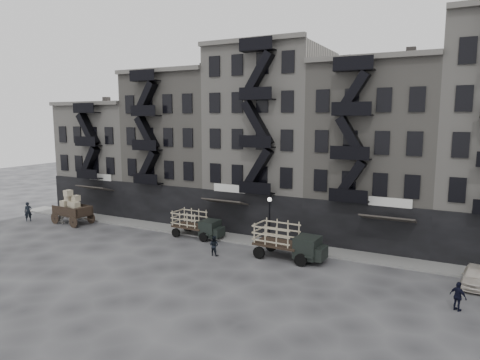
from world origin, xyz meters
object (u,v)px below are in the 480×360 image
at_px(pedestrian_mid, 214,246).
at_px(wagon, 71,204).
at_px(policeman, 458,296).
at_px(horse, 65,216).
at_px(stake_truck_west, 197,222).
at_px(car_east, 475,276).
at_px(pedestrian_west, 28,212).
at_px(stake_truck_east, 288,239).

bearing_deg(pedestrian_mid, wagon, -5.90).
xyz_separation_m(wagon, policeman, (35.08, -4.04, -1.14)).
distance_m(horse, pedestrian_mid, 18.49).
relative_size(horse, wagon, 0.44).
distance_m(horse, stake_truck_west, 14.58).
distance_m(horse, car_east, 36.43).
relative_size(stake_truck_west, pedestrian_west, 2.43).
height_order(car_east, pedestrian_mid, pedestrian_mid).
height_order(horse, stake_truck_east, stake_truck_east).
xyz_separation_m(wagon, pedestrian_west, (-4.87, -1.36, -0.98)).
xyz_separation_m(stake_truck_west, pedestrian_west, (-18.91, -3.01, -0.37)).
xyz_separation_m(horse, policeman, (35.47, -3.55, 0.04)).
relative_size(horse, car_east, 0.50).
bearing_deg(stake_truck_east, policeman, -15.48).
bearing_deg(pedestrian_mid, car_east, -171.38).
bearing_deg(horse, wagon, -52.52).
xyz_separation_m(car_east, pedestrian_west, (-40.90, -1.85, 0.36)).
height_order(stake_truck_east, pedestrian_mid, stake_truck_east).
bearing_deg(wagon, stake_truck_east, 4.43).
bearing_deg(horse, stake_truck_east, -103.61).
bearing_deg(pedestrian_west, car_east, -55.42).
bearing_deg(stake_truck_west, stake_truck_east, -9.25).
relative_size(car_east, policeman, 2.24).
distance_m(pedestrian_west, pedestrian_mid, 22.93).
bearing_deg(stake_truck_east, car_east, 5.89).
bearing_deg(car_east, wagon, -173.99).
relative_size(horse, pedestrian_west, 0.94).
xyz_separation_m(wagon, car_east, (36.03, 0.48, -1.34)).
relative_size(stake_truck_west, policeman, 2.91).
relative_size(stake_truck_east, car_east, 1.49).
bearing_deg(stake_truck_east, horse, -176.31).
xyz_separation_m(stake_truck_east, pedestrian_west, (-28.31, -1.19, -0.57)).
height_order(car_east, pedestrian_west, pedestrian_west).
bearing_deg(stake_truck_west, horse, -169.90).
distance_m(pedestrian_mid, policeman, 17.16).
bearing_deg(horse, policeman, -110.10).
xyz_separation_m(horse, wagon, (0.38, 0.49, 1.18)).
relative_size(wagon, car_east, 1.14).
bearing_deg(pedestrian_mid, stake_truck_east, -160.17).
distance_m(stake_truck_east, policeman, 12.29).
xyz_separation_m(horse, pedestrian_west, (-4.49, -0.87, 0.21)).
bearing_deg(wagon, pedestrian_west, -159.54).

